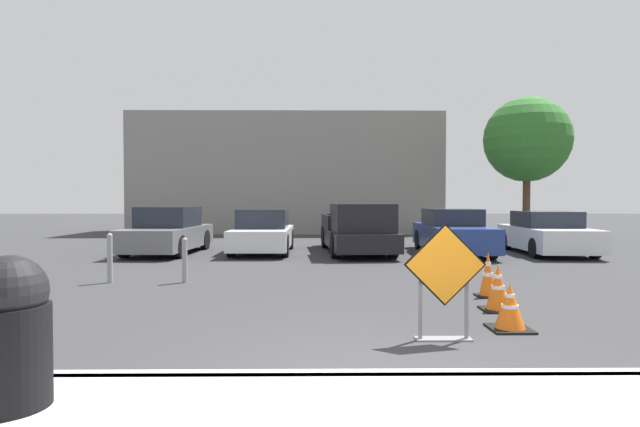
% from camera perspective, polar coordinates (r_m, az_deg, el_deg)
% --- Properties ---
extents(ground_plane, '(96.00, 96.00, 0.00)m').
position_cam_1_polar(ground_plane, '(14.66, 1.68, -5.22)').
color(ground_plane, '#333335').
extents(curb_lip, '(24.30, 0.20, 0.14)m').
position_cam_1_polar(curb_lip, '(4.88, 6.58, -18.37)').
color(curb_lip, beige).
rests_on(curb_lip, ground_plane).
extents(road_closed_sign, '(1.01, 0.20, 1.45)m').
position_cam_1_polar(road_closed_sign, '(6.34, 14.05, -6.95)').
color(road_closed_sign, black).
rests_on(road_closed_sign, ground_plane).
extents(traffic_cone_nearest, '(0.53, 0.53, 0.62)m').
position_cam_1_polar(traffic_cone_nearest, '(7.21, 20.88, -9.99)').
color(traffic_cone_nearest, black).
rests_on(traffic_cone_nearest, ground_plane).
extents(traffic_cone_second, '(0.49, 0.49, 0.73)m').
position_cam_1_polar(traffic_cone_second, '(8.35, 19.67, -8.02)').
color(traffic_cone_second, black).
rests_on(traffic_cone_second, ground_plane).
extents(traffic_cone_third, '(0.40, 0.40, 0.80)m').
position_cam_1_polar(traffic_cone_third, '(9.46, 18.65, -6.66)').
color(traffic_cone_third, black).
rests_on(traffic_cone_third, ground_plane).
extents(parked_car_nearest, '(2.08, 4.38, 1.51)m').
position_cam_1_polar(parked_car_nearest, '(16.90, -16.97, -2.03)').
color(parked_car_nearest, slate).
rests_on(parked_car_nearest, ground_plane).
extents(parked_car_second, '(1.87, 4.09, 1.43)m').
position_cam_1_polar(parked_car_second, '(16.47, -6.53, -2.18)').
color(parked_car_second, silver).
rests_on(parked_car_second, ground_plane).
extents(pickup_truck, '(2.27, 5.50, 1.61)m').
position_cam_1_polar(pickup_truck, '(16.15, 4.32, -2.01)').
color(pickup_truck, black).
rests_on(pickup_truck, ground_plane).
extents(parked_car_third, '(1.94, 4.74, 1.45)m').
position_cam_1_polar(parked_car_third, '(16.61, 14.85, -2.12)').
color(parked_car_third, navy).
rests_on(parked_car_third, ground_plane).
extents(parked_car_fourth, '(2.14, 4.35, 1.36)m').
position_cam_1_polar(parked_car_fourth, '(17.66, 24.49, -2.14)').
color(parked_car_fourth, silver).
rests_on(parked_car_fourth, ground_plane).
extents(trash_bin, '(0.59, 0.59, 1.17)m').
position_cam_1_polar(trash_bin, '(4.59, -31.98, -11.32)').
color(trash_bin, black).
rests_on(trash_bin, sidewalk_strip).
extents(bollard_nearest, '(0.12, 0.12, 0.95)m').
position_cam_1_polar(bollard_nearest, '(10.84, -15.20, -5.02)').
color(bollard_nearest, gray).
rests_on(bollard_nearest, ground_plane).
extents(bollard_second, '(0.12, 0.12, 1.04)m').
position_cam_1_polar(bollard_second, '(11.33, -22.89, -4.56)').
color(bollard_second, gray).
rests_on(bollard_second, ground_plane).
extents(building_facade_backdrop, '(15.98, 5.00, 6.16)m').
position_cam_1_polar(building_facade_backdrop, '(27.34, -3.68, 4.39)').
color(building_facade_backdrop, gray).
rests_on(building_facade_backdrop, ground_plane).
extents(street_tree_behind_lot, '(3.75, 3.75, 6.28)m').
position_cam_1_polar(street_tree_behind_lot, '(24.11, 22.59, 7.78)').
color(street_tree_behind_lot, '#513823').
rests_on(street_tree_behind_lot, ground_plane).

